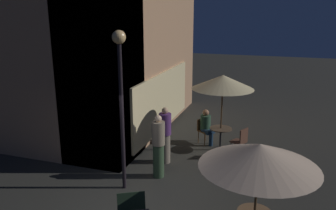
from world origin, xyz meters
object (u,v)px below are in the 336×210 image
(patron_seated_0, at_px, (206,125))
(patron_standing_1, at_px, (158,146))
(patron_standing_2, at_px, (165,135))
(street_lamp_near_corner, at_px, (121,81))
(cafe_table_1, at_px, (221,134))
(cafe_chair_0, at_px, (241,140))
(cafe_chair_1, at_px, (204,128))
(patio_umbrella_1, at_px, (223,82))
(patio_umbrella_0, at_px, (259,156))

(patron_seated_0, distance_m, patron_standing_1, 2.91)
(patron_seated_0, relative_size, patron_standing_2, 0.70)
(street_lamp_near_corner, distance_m, cafe_table_1, 4.44)
(street_lamp_near_corner, height_order, patron_standing_2, street_lamp_near_corner)
(cafe_table_1, height_order, cafe_chair_0, cafe_chair_0)
(patron_standing_1, xyz_separation_m, patron_standing_2, (0.94, 0.13, -0.03))
(cafe_chair_1, bearing_deg, cafe_table_1, 0.00)
(patio_umbrella_1, height_order, cafe_chair_0, patio_umbrella_1)
(patron_standing_1, bearing_deg, patron_standing_2, -34.93)
(street_lamp_near_corner, bearing_deg, cafe_chair_0, -41.82)
(patio_umbrella_0, height_order, patron_standing_1, patio_umbrella_0)
(street_lamp_near_corner, xyz_separation_m, patron_standing_2, (1.81, -0.50, -1.97))
(cafe_chair_0, relative_size, patron_standing_2, 0.55)
(street_lamp_near_corner, height_order, patron_seated_0, street_lamp_near_corner)
(patio_umbrella_0, bearing_deg, patron_standing_2, 42.82)
(patio_umbrella_1, distance_m, patron_standing_1, 3.07)
(cafe_chair_1, distance_m, patron_seated_0, 0.22)
(cafe_chair_0, bearing_deg, cafe_chair_1, -4.45)
(cafe_table_1, bearing_deg, patron_standing_2, 135.95)
(cafe_chair_0, bearing_deg, patio_umbrella_0, 126.47)
(cafe_chair_0, bearing_deg, patio_umbrella_1, 0.00)
(street_lamp_near_corner, distance_m, patio_umbrella_1, 3.85)
(patron_seated_0, xyz_separation_m, patron_standing_2, (-1.87, 0.86, 0.17))
(cafe_table_1, height_order, cafe_chair_1, cafe_chair_1)
(patio_umbrella_1, height_order, patron_seated_0, patio_umbrella_1)
(cafe_chair_0, xyz_separation_m, patron_standing_2, (-1.12, 2.13, 0.29))
(patron_seated_0, bearing_deg, cafe_chair_1, -180.00)
(street_lamp_near_corner, bearing_deg, patio_umbrella_1, -30.35)
(patio_umbrella_1, relative_size, cafe_chair_0, 2.65)
(cafe_table_1, height_order, patron_seated_0, patron_seated_0)
(patio_umbrella_1, xyz_separation_m, patron_standing_2, (-1.47, 1.42, -1.42))
(patron_seated_0, bearing_deg, patron_standing_2, -79.63)
(patio_umbrella_0, relative_size, cafe_chair_1, 2.58)
(street_lamp_near_corner, relative_size, cafe_chair_1, 4.72)
(patio_umbrella_1, xyz_separation_m, patron_seated_0, (0.40, 0.56, -1.59))
(patron_seated_0, relative_size, patron_standing_1, 0.68)
(cafe_chair_1, bearing_deg, patio_umbrella_0, -32.06)
(patron_seated_0, bearing_deg, patio_umbrella_1, -0.00)
(patio_umbrella_0, height_order, patron_seated_0, patio_umbrella_0)
(cafe_table_1, distance_m, cafe_chair_0, 0.79)
(patron_standing_2, bearing_deg, cafe_chair_0, 63.65)
(street_lamp_near_corner, height_order, patio_umbrella_1, street_lamp_near_corner)
(cafe_chair_1, bearing_deg, street_lamp_near_corner, -73.26)
(cafe_chair_0, xyz_separation_m, patron_seated_0, (0.75, 1.27, 0.12))
(street_lamp_near_corner, bearing_deg, patron_seated_0, -20.28)
(patron_standing_2, bearing_deg, cafe_chair_1, 104.77)
(patio_umbrella_1, height_order, cafe_chair_1, patio_umbrella_1)
(patron_standing_2, bearing_deg, patron_seated_0, 101.08)
(patron_standing_1, bearing_deg, patio_umbrella_0, -171.12)
(street_lamp_near_corner, height_order, cafe_chair_1, street_lamp_near_corner)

